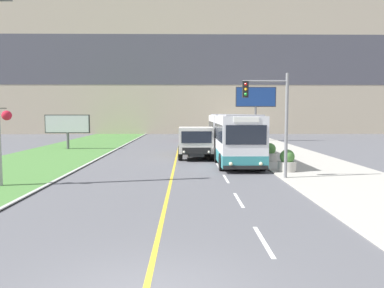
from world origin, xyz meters
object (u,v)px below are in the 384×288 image
city_bus (232,137)px  planter_round_second (270,153)px  traffic_light_mast (273,112)px  billboard_small (67,125)px  planter_round_near (287,162)px  billboard_large (256,99)px  car_distant (191,135)px  dump_truck (196,142)px

city_bus → planter_round_second: (2.41, -1.38, -1.02)m
traffic_light_mast → billboard_small: 21.84m
city_bus → planter_round_near: bearing=-67.9°
traffic_light_mast → billboard_large: bearing=81.4°
billboard_small → billboard_large: bearing=26.8°
billboard_large → planter_round_second: bearing=-97.5°
city_bus → car_distant: 18.32m
city_bus → billboard_small: 16.08m
billboard_large → planter_round_second: size_ratio=5.24×
city_bus → billboard_small: bearing=150.9°
dump_truck → traffic_light_mast: traffic_light_mast is taller
dump_truck → car_distant: size_ratio=1.61×
billboard_small → planter_round_near: size_ratio=3.32×
dump_truck → traffic_light_mast: 9.73m
traffic_light_mast → billboard_small: bearing=133.8°
city_bus → traffic_light_mast: 8.18m
dump_truck → car_distant: bearing=90.4°
traffic_light_mast → planter_round_near: size_ratio=4.32×
car_distant → planter_round_near: car_distant is taller
billboard_small → planter_round_second: 18.92m
traffic_light_mast → planter_round_second: 7.23m
city_bus → traffic_light_mast: bearing=-82.4°
car_distant → billboard_large: billboard_large is taller
billboard_large → planter_round_near: 23.75m
dump_truck → planter_round_near: (4.91, -6.72, -0.57)m
billboard_small → traffic_light_mast: bearing=-46.2°
city_bus → planter_round_near: 6.42m
traffic_light_mast → city_bus: bearing=97.6°
dump_truck → billboard_small: (-11.51, 6.97, 1.04)m
car_distant → billboard_small: size_ratio=1.06×
traffic_light_mast → planter_round_near: (1.32, 2.05, -2.76)m
city_bus → billboard_small: city_bus is taller
dump_truck → traffic_light_mast: (3.59, -8.77, 2.19)m
car_distant → traffic_light_mast: size_ratio=0.82×
car_distant → traffic_light_mast: bearing=-81.9°
billboard_large → planter_round_second: (-2.47, -18.74, -4.29)m
city_bus → dump_truck: bearing=161.4°
dump_truck → billboard_large: bearing=65.8°
billboard_large → dump_truck: bearing=-114.2°
traffic_light_mast → planter_round_second: (1.36, 6.55, -2.76)m
traffic_light_mast → billboard_small: (-15.10, 15.74, -1.14)m
car_distant → planter_round_second: size_ratio=3.55×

